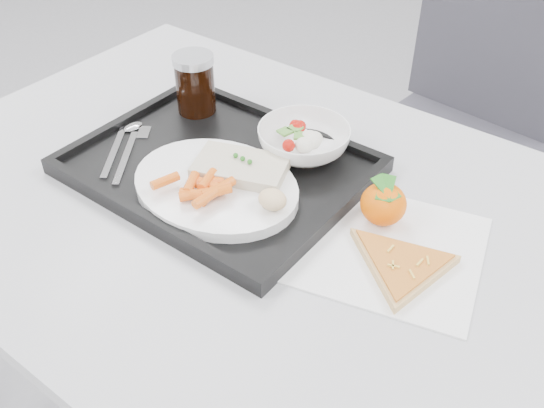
{
  "coord_description": "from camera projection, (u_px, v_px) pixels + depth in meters",
  "views": [
    {
      "loc": [
        0.45,
        -0.26,
        1.34
      ],
      "look_at": [
        0.03,
        0.29,
        0.77
      ],
      "focal_mm": 40.0,
      "sensor_mm": 36.0,
      "label": 1
    }
  ],
  "objects": [
    {
      "name": "tray",
      "position": [
        219.0,
        167.0,
        0.99
      ],
      "size": [
        0.45,
        0.35,
        0.03
      ],
      "color": "black",
      "rests_on": "table"
    },
    {
      "name": "pizza_slice",
      "position": [
        401.0,
        264.0,
        0.81
      ],
      "size": [
        0.22,
        0.22,
        0.02
      ],
      "color": "tan",
      "rests_on": "napkin"
    },
    {
      "name": "bread_roll",
      "position": [
        273.0,
        199.0,
        0.86
      ],
      "size": [
        0.05,
        0.04,
        0.03
      ],
      "color": "#EDBD8E",
      "rests_on": "dinner_plate"
    },
    {
      "name": "chair",
      "position": [
        464.0,
        109.0,
        1.56
      ],
      "size": [
        0.46,
        0.46,
        0.93
      ],
      "color": "#37363D",
      "rests_on": "ground"
    },
    {
      "name": "napkin",
      "position": [
        389.0,
        249.0,
        0.85
      ],
      "size": [
        0.3,
        0.29,
        0.0
      ],
      "color": "white",
      "rests_on": "table"
    },
    {
      "name": "cola_glass",
      "position": [
        195.0,
        83.0,
        1.08
      ],
      "size": [
        0.07,
        0.07,
        0.11
      ],
      "color": "black",
      "rests_on": "tray"
    },
    {
      "name": "salad_bowl",
      "position": [
        304.0,
        140.0,
        0.99
      ],
      "size": [
        0.15,
        0.15,
        0.05
      ],
      "color": "white",
      "rests_on": "tray"
    },
    {
      "name": "carrot_pile",
      "position": [
        202.0,
        188.0,
        0.88
      ],
      "size": [
        0.11,
        0.09,
        0.02
      ],
      "color": "orange",
      "rests_on": "dinner_plate"
    },
    {
      "name": "cutlery",
      "position": [
        127.0,
        143.0,
        1.03
      ],
      "size": [
        0.13,
        0.16,
        0.01
      ],
      "color": "silver",
      "rests_on": "tray"
    },
    {
      "name": "fish_fillet",
      "position": [
        241.0,
        167.0,
        0.93
      ],
      "size": [
        0.16,
        0.13,
        0.03
      ],
      "color": "beige",
      "rests_on": "dinner_plate"
    },
    {
      "name": "tangerine",
      "position": [
        383.0,
        204.0,
        0.87
      ],
      "size": [
        0.07,
        0.07,
        0.07
      ],
      "color": "orange",
      "rests_on": "napkin"
    },
    {
      "name": "table",
      "position": [
        260.0,
        235.0,
        0.97
      ],
      "size": [
        1.2,
        0.8,
        0.75
      ],
      "color": "#B4B5B7",
      "rests_on": "ground"
    },
    {
      "name": "salad_contents",
      "position": [
        305.0,
        138.0,
        0.98
      ],
      "size": [
        0.07,
        0.08,
        0.02
      ],
      "color": "#AF1109",
      "rests_on": "salad_bowl"
    },
    {
      "name": "dinner_plate",
      "position": [
        216.0,
        186.0,
        0.92
      ],
      "size": [
        0.27,
        0.27,
        0.02
      ],
      "color": "white",
      "rests_on": "tray"
    }
  ]
}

